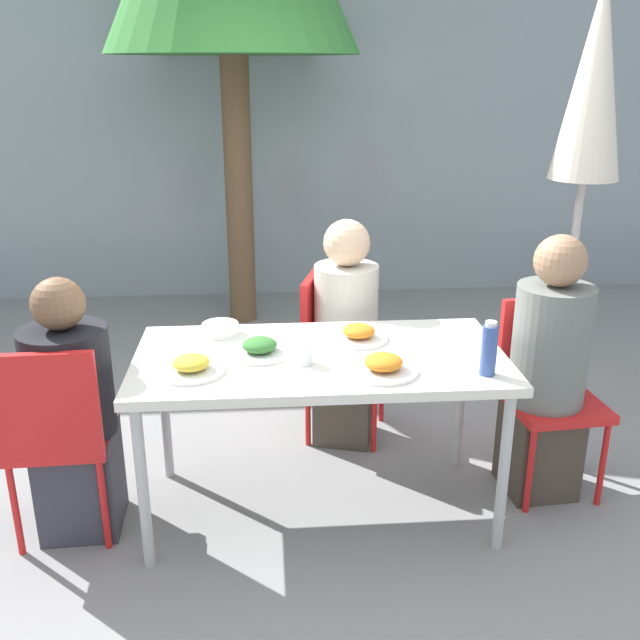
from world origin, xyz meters
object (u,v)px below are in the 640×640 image
(person_far, at_px, (346,338))
(person_left, at_px, (73,417))
(closed_umbrella, at_px, (592,100))
(person_right, at_px, (547,375))
(bottle, at_px, (489,349))
(drinking_cup, at_px, (305,354))
(chair_far, at_px, (332,343))
(chair_right, at_px, (548,380))
(chair_left, at_px, (56,428))
(salad_bowl, at_px, (220,329))

(person_far, bearing_deg, person_left, -44.72)
(closed_umbrella, bearing_deg, person_right, -117.36)
(person_left, distance_m, bottle, 1.68)
(person_far, height_order, drinking_cup, person_far)
(person_right, height_order, drinking_cup, person_right)
(person_right, height_order, chair_far, person_right)
(bottle, bearing_deg, closed_umbrella, 54.83)
(chair_far, xyz_separation_m, person_far, (0.06, -0.07, 0.05))
(person_left, bearing_deg, person_far, 27.46)
(person_left, bearing_deg, drinking_cup, -5.35)
(chair_right, bearing_deg, chair_left, 2.94)
(chair_right, distance_m, drinking_cup, 1.18)
(closed_umbrella, distance_m, bottle, 1.63)
(chair_left, distance_m, chair_right, 2.13)
(chair_right, distance_m, person_right, 0.11)
(chair_right, relative_size, person_right, 0.72)
(person_right, bearing_deg, drinking_cup, 4.44)
(chair_left, xyz_separation_m, closed_umbrella, (2.48, 1.01, 1.19))
(closed_umbrella, relative_size, salad_bowl, 14.41)
(closed_umbrella, bearing_deg, chair_far, -172.16)
(bottle, height_order, salad_bowl, bottle)
(person_left, height_order, closed_umbrella, closed_umbrella)
(chair_right, height_order, closed_umbrella, closed_umbrella)
(chair_left, height_order, person_left, person_left)
(person_far, bearing_deg, chair_far, -121.95)
(chair_right, xyz_separation_m, person_right, (-0.04, -0.08, 0.06))
(bottle, bearing_deg, chair_right, 44.36)
(person_left, relative_size, drinking_cup, 13.38)
(chair_left, distance_m, salad_bowl, 0.79)
(person_right, height_order, salad_bowl, person_right)
(chair_far, bearing_deg, chair_right, 75.91)
(person_far, xyz_separation_m, bottle, (0.44, -0.88, 0.28))
(person_far, height_order, bottle, person_far)
(person_left, bearing_deg, chair_right, 3.64)
(person_right, height_order, bottle, person_right)
(chair_right, xyz_separation_m, drinking_cup, (-1.12, -0.26, 0.27))
(chair_right, bearing_deg, person_left, 0.87)
(chair_right, bearing_deg, chair_far, -34.68)
(closed_umbrella, height_order, bottle, closed_umbrella)
(salad_bowl, bearing_deg, chair_left, -148.68)
(chair_far, distance_m, person_far, 0.11)
(chair_left, xyz_separation_m, salad_bowl, (0.64, 0.39, 0.26))
(chair_left, distance_m, bottle, 1.72)
(chair_right, relative_size, drinking_cup, 10.56)
(salad_bowl, bearing_deg, drinking_cup, -45.43)
(closed_umbrella, bearing_deg, salad_bowl, -161.39)
(chair_right, distance_m, person_far, 0.99)
(person_right, bearing_deg, person_far, -38.45)
(chair_far, bearing_deg, chair_left, -39.10)
(person_far, bearing_deg, closed_umbrella, 116.99)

